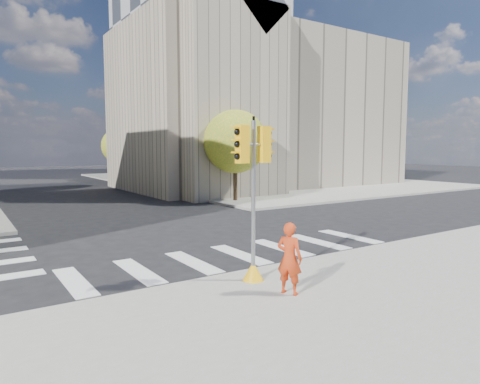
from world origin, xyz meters
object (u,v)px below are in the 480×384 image
object	(u,v)px
lamp_near	(212,135)
traffic_signal	(253,213)
photographer	(289,258)
lamp_far	(143,139)

from	to	relation	value
lamp_near	traffic_signal	bearing A→B (deg)	-116.99
lamp_near	photographer	world-z (taller)	lamp_near
lamp_near	photographer	xyz separation A→B (m)	(-9.54, -20.28, -3.57)
lamp_far	photographer	world-z (taller)	lamp_far
traffic_signal	photographer	xyz separation A→B (m)	(0.11, -1.32, -0.93)
lamp_near	photographer	distance (m)	22.69
lamp_far	traffic_signal	bearing A→B (deg)	-106.33
photographer	lamp_far	bearing A→B (deg)	-41.31
lamp_far	photographer	distance (m)	35.76
traffic_signal	lamp_near	bearing A→B (deg)	55.73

